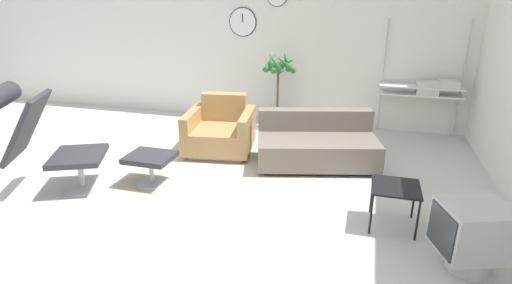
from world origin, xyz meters
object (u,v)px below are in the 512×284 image
at_px(ottoman, 151,162).
at_px(couch_low, 316,146).
at_px(crt_television, 473,234).
at_px(potted_plant, 278,93).
at_px(shelf_unit, 428,88).
at_px(lounge_chair, 36,129).
at_px(armchair_red, 221,132).
at_px(side_table, 395,190).

distance_m(ottoman, couch_low, 2.06).
height_order(crt_television, potted_plant, potted_plant).
distance_m(potted_plant, shelf_unit, 2.25).
height_order(potted_plant, shelf_unit, shelf_unit).
bearing_deg(shelf_unit, potted_plant, -174.71).
distance_m(lounge_chair, armchair_red, 2.26).
xyz_separation_m(couch_low, side_table, (0.90, -1.30, 0.13)).
bearing_deg(crt_television, ottoman, 58.48).
relative_size(couch_low, side_table, 3.80).
distance_m(couch_low, side_table, 1.58).
xyz_separation_m(ottoman, couch_low, (1.74, 1.11, -0.03)).
height_order(armchair_red, shelf_unit, shelf_unit).
bearing_deg(armchair_red, couch_low, 167.77).
xyz_separation_m(lounge_chair, shelf_unit, (4.20, 3.10, 0.04)).
relative_size(ottoman, potted_plant, 0.40).
xyz_separation_m(ottoman, potted_plant, (0.93, 2.42, 0.31)).
bearing_deg(shelf_unit, side_table, -100.53).
relative_size(ottoman, couch_low, 0.31).
distance_m(side_table, potted_plant, 3.12).
relative_size(lounge_chair, crt_television, 1.91).
distance_m(ottoman, shelf_unit, 4.14).
bearing_deg(couch_low, ottoman, 17.56).
distance_m(crt_television, potted_plant, 3.86).
bearing_deg(armchair_red, lounge_chair, 41.08).
relative_size(lounge_chair, armchair_red, 1.20).
xyz_separation_m(lounge_chair, side_table, (3.68, 0.29, -0.34)).
relative_size(potted_plant, shelf_unit, 0.73).
xyz_separation_m(lounge_chair, crt_television, (4.24, -0.22, -0.40)).
bearing_deg(armchair_red, potted_plant, -121.93).
bearing_deg(couch_low, armchair_red, -18.93).
xyz_separation_m(crt_television, shelf_unit, (-0.03, 3.32, 0.44)).
bearing_deg(ottoman, lounge_chair, -155.50).
xyz_separation_m(lounge_chair, ottoman, (1.04, 0.47, -0.45)).
bearing_deg(couch_low, crt_television, 113.89).
relative_size(ottoman, shelf_unit, 0.30).
xyz_separation_m(couch_low, potted_plant, (-0.81, 1.31, 0.34)).
bearing_deg(ottoman, armchair_red, 71.67).
distance_m(lounge_chair, potted_plant, 3.50).
bearing_deg(potted_plant, shelf_unit, 5.29).
distance_m(lounge_chair, shelf_unit, 5.22).
relative_size(ottoman, crt_television, 0.83).
bearing_deg(lounge_chair, ottoman, 90.00).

